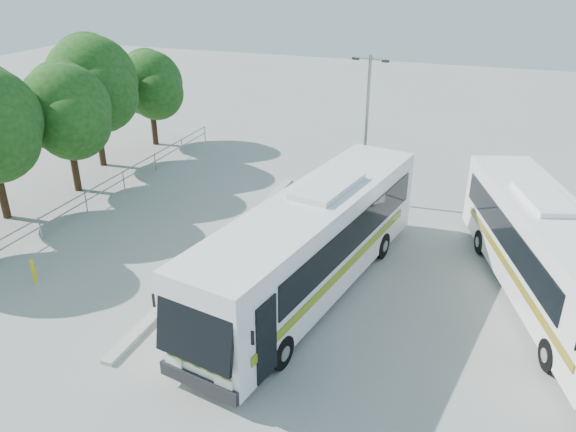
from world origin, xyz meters
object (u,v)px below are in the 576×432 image
at_px(coach_main, 312,242).
at_px(coach_adjacent, 547,253).
at_px(tree_far_c, 66,109).
at_px(tree_far_e, 151,84).
at_px(lamppost, 366,124).
at_px(tree_far_d, 93,82).
at_px(bollard, 33,271).

height_order(coach_main, coach_adjacent, coach_main).
distance_m(tree_far_c, tree_far_e, 8.22).
xyz_separation_m(coach_main, coach_adjacent, (7.71, 2.27, -0.16)).
distance_m(tree_far_c, lamppost, 14.58).
distance_m(tree_far_d, tree_far_e, 4.65).
distance_m(coach_main, coach_adjacent, 8.04).
bearing_deg(coach_adjacent, lamppost, 122.74).
relative_size(coach_main, lamppost, 1.87).
height_order(tree_far_c, coach_adjacent, tree_far_c).
bearing_deg(tree_far_e, bollard, -73.09).
bearing_deg(lamppost, coach_adjacent, -29.86).
xyz_separation_m(coach_adjacent, bollard, (-17.55, -5.22, -1.34)).
distance_m(tree_far_e, lamppost, 15.34).
bearing_deg(bollard, coach_adjacent, 16.57).
height_order(tree_far_d, coach_adjacent, tree_far_d).
bearing_deg(tree_far_c, tree_far_d, 107.83).
bearing_deg(tree_far_d, tree_far_c, -72.17).
bearing_deg(coach_main, tree_far_c, 171.09).
bearing_deg(tree_far_c, coach_main, -19.58).
xyz_separation_m(tree_far_d, coach_main, (15.46, -8.78, -2.84)).
height_order(tree_far_d, tree_far_e, tree_far_d).
bearing_deg(coach_main, tree_far_e, 148.73).
xyz_separation_m(lamppost, bollard, (-9.69, -11.62, -3.43)).
distance_m(tree_far_e, coach_adjacent, 25.12).
distance_m(tree_far_d, coach_main, 18.01).
relative_size(tree_far_d, tree_far_e, 1.24).
height_order(tree_far_c, tree_far_e, tree_far_c).
height_order(tree_far_c, coach_main, tree_far_c).
relative_size(tree_far_e, lamppost, 0.84).
height_order(tree_far_d, bollard, tree_far_d).
relative_size(tree_far_c, tree_far_e, 1.10).
xyz_separation_m(tree_far_c, lamppost, (14.12, 3.59, -0.35)).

